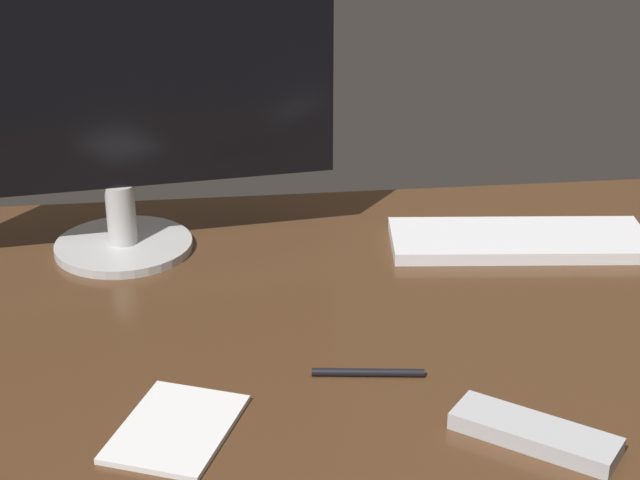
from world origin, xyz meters
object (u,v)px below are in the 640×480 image
(notepad, at_px, (176,428))
(pen, at_px, (368,373))
(monitor, at_px, (111,88))
(tv_remote, at_px, (535,433))
(keyboard, at_px, (519,240))

(notepad, relative_size, pen, 1.19)
(monitor, distance_m, notepad, 0.54)
(tv_remote, relative_size, pen, 1.34)
(monitor, xyz_separation_m, tv_remote, (0.46, -0.54, -0.24))
(keyboard, bearing_deg, notepad, -133.92)
(tv_remote, xyz_separation_m, notepad, (-0.38, 0.06, -0.01))
(tv_remote, bearing_deg, notepad, -151.14)
(tv_remote, bearing_deg, monitor, 168.46)
(keyboard, xyz_separation_m, pen, (-0.28, -0.34, -0.00))
(monitor, bearing_deg, notepad, -87.36)
(tv_remote, xyz_separation_m, pen, (-0.15, 0.15, -0.00))
(keyboard, distance_m, pen, 0.44)
(pen, bearing_deg, keyboard, 57.97)
(notepad, xyz_separation_m, pen, (0.22, 0.09, 0.00))
(notepad, bearing_deg, pen, 21.29)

